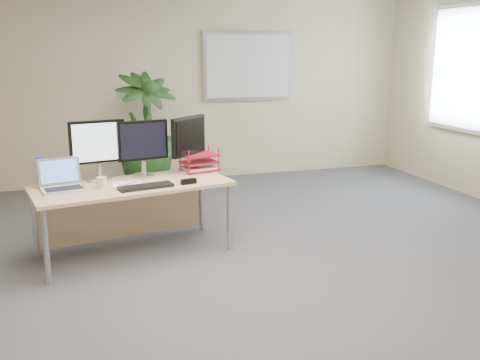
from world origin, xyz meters
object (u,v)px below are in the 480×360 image
object	(u,v)px
floor_plant	(146,135)
monitor_right	(143,145)
monitor_left	(98,147)
laptop	(62,182)
desk	(130,196)

from	to	relation	value
floor_plant	monitor_right	size ratio (longest dim) A/B	2.91
monitor_left	laptop	xyz separation A→B (m)	(-0.32, -0.20, -0.25)
floor_plant	laptop	size ratio (longest dim) A/B	3.79
monitor_right	laptop	bearing A→B (deg)	-161.61
monitor_right	desk	bearing A→B (deg)	-132.82
monitor_left	monitor_right	bearing A→B (deg)	5.65
floor_plant	laptop	bearing A→B (deg)	-115.32
monitor_left	monitor_right	xyz separation A→B (m)	(0.40, 0.04, -0.01)
desk	monitor_right	distance (m)	0.48
desk	monitor_right	xyz separation A→B (m)	(0.15, 0.16, 0.43)
floor_plant	desk	bearing A→B (deg)	-101.76
monitor_left	monitor_right	world-z (taller)	monitor_left
monitor_left	laptop	size ratio (longest dim) A/B	1.35
desk	monitor_left	world-z (taller)	monitor_left
desk	monitor_right	world-z (taller)	monitor_right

